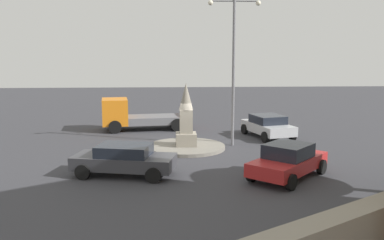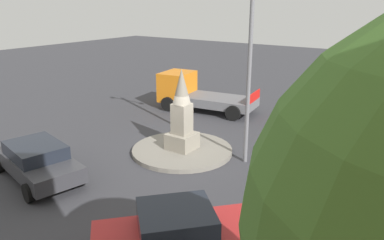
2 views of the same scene
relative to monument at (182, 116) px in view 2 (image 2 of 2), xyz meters
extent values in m
plane|color=#38383D|center=(0.00, 0.00, -1.64)|extent=(80.00, 80.00, 0.00)
cylinder|color=gray|center=(0.00, 0.00, -1.55)|extent=(4.25, 4.25, 0.18)
cube|color=gray|center=(0.00, 0.00, -1.12)|extent=(1.10, 1.10, 0.68)
cube|color=gray|center=(0.00, 0.00, -0.13)|extent=(0.68, 0.68, 1.29)
cone|color=gray|center=(0.00, 0.00, 1.23)|extent=(0.75, 0.75, 1.44)
cylinder|color=slate|center=(-2.64, -0.67, 2.54)|extent=(0.16, 0.16, 8.35)
cube|color=#B7BABF|center=(-5.17, -2.84, -1.04)|extent=(2.81, 4.22, 0.56)
cube|color=#1E232D|center=(-5.16, -2.86, -0.51)|extent=(2.14, 2.32, 0.49)
cylinder|color=black|center=(-3.92, -3.89, -1.32)|extent=(0.39, 0.68, 0.64)
cylinder|color=black|center=(-5.68, -4.39, -1.32)|extent=(0.39, 0.68, 0.64)
cylinder|color=black|center=(-4.65, -1.29, -1.32)|extent=(0.39, 0.68, 0.64)
cylinder|color=black|center=(-6.41, -1.79, -1.32)|extent=(0.39, 0.68, 0.64)
cube|color=#B22323|center=(-4.02, 5.69, -1.04)|extent=(4.05, 4.17, 0.55)
cube|color=#1E232D|center=(-4.01, 5.70, -0.47)|extent=(2.39, 2.40, 0.58)
cylinder|color=black|center=(-4.35, 4.05, -1.32)|extent=(0.60, 0.62, 0.64)
cylinder|color=black|center=(-2.41, 6.13, -1.32)|extent=(0.60, 0.62, 0.64)
cube|color=#38383D|center=(2.87, 4.93, -1.04)|extent=(4.57, 2.65, 0.55)
cube|color=#1E232D|center=(2.85, 4.94, -0.53)|extent=(2.50, 2.05, 0.46)
cylinder|color=black|center=(1.21, 4.40, -1.32)|extent=(0.67, 0.35, 0.64)
cylinder|color=black|center=(1.59, 6.12, -1.32)|extent=(0.67, 0.35, 0.64)
cylinder|color=black|center=(4.14, 3.75, -1.32)|extent=(0.67, 0.35, 0.64)
cube|color=orange|center=(4.49, -5.64, -0.36)|extent=(1.91, 2.31, 1.71)
cube|color=slate|center=(1.70, -6.02, -0.97)|extent=(4.24, 2.63, 0.49)
cube|color=red|center=(-0.25, -6.28, -0.48)|extent=(0.33, 2.02, 0.50)
cylinder|color=black|center=(4.38, -4.59, -1.22)|extent=(0.87, 0.39, 0.84)
cylinder|color=black|center=(4.66, -6.68, -1.22)|extent=(0.87, 0.39, 0.84)
cylinder|color=black|center=(0.36, -5.13, -1.22)|extent=(0.87, 0.39, 0.84)
cylinder|color=black|center=(0.64, -7.22, -1.22)|extent=(0.87, 0.39, 0.84)
camera|label=1|loc=(1.01, 22.91, 3.64)|focal=40.27mm
camera|label=2|loc=(-8.74, 11.82, 4.53)|focal=34.82mm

